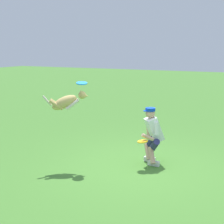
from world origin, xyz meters
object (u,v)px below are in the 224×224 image
object	(u,v)px
frisbee_flying	(82,83)
frisbee_held	(143,141)
person	(152,134)
dog	(67,102)

from	to	relation	value
frisbee_flying	frisbee_held	size ratio (longest dim) A/B	1.02
person	dog	world-z (taller)	dog
frisbee_held	frisbee_flying	bearing A→B (deg)	19.46
dog	frisbee_flying	size ratio (longest dim) A/B	3.59
person	frisbee_held	distance (m)	0.40
dog	person	bearing A→B (deg)	-2.28
person	frisbee_flying	distance (m)	1.94
person	dog	xyz separation A→B (m)	(1.60, 1.00, 0.76)
dog	frisbee_held	world-z (taller)	dog
frisbee_flying	frisbee_held	bearing A→B (deg)	-160.54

